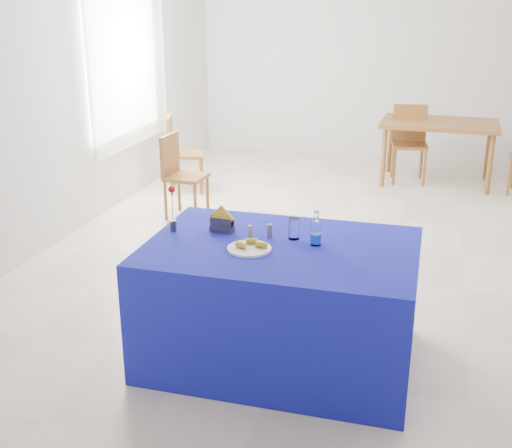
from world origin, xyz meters
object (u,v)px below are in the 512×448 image
at_px(plate, 249,249).
at_px(chair_win_b, 179,148).
at_px(water_bottle, 316,233).
at_px(chair_win_a, 179,170).
at_px(blue_table, 281,303).
at_px(chair_bg_left, 409,138).
at_px(oak_table, 439,128).

height_order(plate, chair_win_b, chair_win_b).
height_order(water_bottle, chair_win_a, water_bottle).
bearing_deg(chair_win_b, chair_win_a, -176.61).
bearing_deg(blue_table, water_bottle, 18.62).
bearing_deg(blue_table, plate, -143.15).
bearing_deg(chair_bg_left, oak_table, -14.62).
xyz_separation_m(plate, chair_bg_left, (0.70, 4.64, -0.23)).
distance_m(plate, chair_bg_left, 4.70).
xyz_separation_m(water_bottle, chair_win_b, (-2.19, 3.24, -0.32)).
bearing_deg(water_bottle, oak_table, 81.11).
height_order(blue_table, water_bottle, water_bottle).
bearing_deg(oak_table, plate, -102.83).
bearing_deg(chair_win_a, chair_bg_left, -43.98).
distance_m(plate, chair_win_b, 3.90).
distance_m(plate, water_bottle, 0.41).
bearing_deg(chair_win_a, oak_table, -48.66).
distance_m(blue_table, chair_win_a, 2.95).
height_order(plate, chair_bg_left, chair_bg_left).
height_order(plate, blue_table, plate).
bearing_deg(plate, chair_win_a, 120.11).
bearing_deg(chair_bg_left, plate, -106.33).
distance_m(oak_table, chair_win_a, 3.25).
height_order(chair_bg_left, chair_win_b, chair_bg_left).
bearing_deg(chair_win_b, chair_bg_left, -83.06).
xyz_separation_m(blue_table, chair_win_a, (-1.65, 2.44, 0.11)).
bearing_deg(plate, blue_table, 36.85).
height_order(blue_table, oak_table, blue_table).
distance_m(blue_table, chair_win_b, 3.87).
relative_size(chair_bg_left, chair_win_b, 1.04).
distance_m(plate, chair_win_a, 2.98).
relative_size(plate, chair_win_a, 0.30).
xyz_separation_m(water_bottle, chair_win_a, (-1.84, 2.38, -0.34)).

